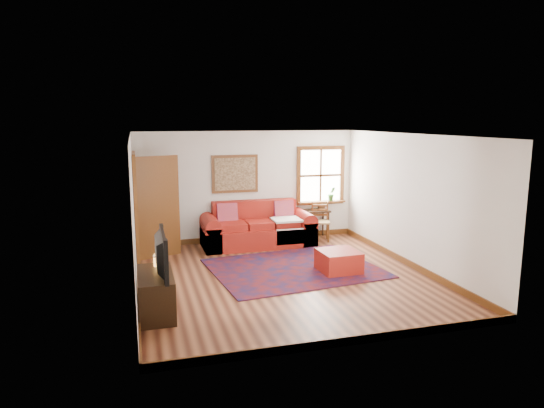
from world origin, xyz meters
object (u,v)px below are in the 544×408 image
object	(u,v)px
side_table	(317,215)
media_cabinet	(156,294)
ladder_back_chair	(320,220)
red_ottoman	(339,261)
red_leather_sofa	(258,231)

from	to	relation	value
side_table	media_cabinet	distance (m)	5.27
side_table	ladder_back_chair	distance (m)	0.24
red_ottoman	media_cabinet	world-z (taller)	media_cabinet
red_leather_sofa	ladder_back_chair	bearing A→B (deg)	0.90
media_cabinet	side_table	bearing A→B (deg)	43.15
media_cabinet	red_leather_sofa	bearing A→B (deg)	54.95
red_ottoman	media_cabinet	size ratio (longest dim) A/B	0.63
red_leather_sofa	side_table	size ratio (longest dim) A/B	3.67
red_ottoman	side_table	world-z (taller)	side_table
side_table	media_cabinet	xyz separation A→B (m)	(-3.84, -3.60, -0.24)
red_leather_sofa	media_cabinet	distance (m)	4.08
side_table	ladder_back_chair	xyz separation A→B (m)	(-0.01, -0.23, -0.07)
ladder_back_chair	red_ottoman	bearing A→B (deg)	-103.05
red_leather_sofa	media_cabinet	bearing A→B (deg)	-125.05
red_leather_sofa	ladder_back_chair	xyz separation A→B (m)	(1.49, 0.02, 0.16)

